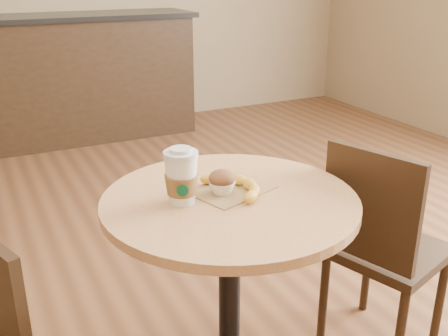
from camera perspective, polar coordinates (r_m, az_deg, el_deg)
name	(u,v)px	position (r m, az deg, el deg)	size (l,w,h in m)	color
cafe_table	(230,253)	(1.67, 0.62, -9.18)	(0.78, 0.78, 0.75)	black
chair_right	(381,245)	(1.98, 16.72, -8.03)	(0.47, 0.47, 0.85)	black
service_counter	(58,79)	(4.64, -17.58, 9.21)	(2.30, 0.65, 1.04)	black
kraft_bag	(232,190)	(1.63, 0.83, -2.37)	(0.24, 0.18, 0.00)	olive
coffee_cup	(181,179)	(1.52, -4.65, -1.15)	(0.10, 0.10, 0.17)	white
muffin	(222,182)	(1.58, -0.22, -1.52)	(0.08, 0.08, 0.07)	white
banana	(236,186)	(1.60, 1.28, -1.97)	(0.16, 0.25, 0.03)	gold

